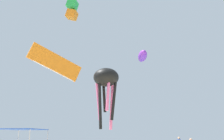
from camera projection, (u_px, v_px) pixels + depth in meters
The scene contains 5 objects.
canopy_tent at pixel (24, 130), 21.18m from camera, with size 2.89×3.28×2.44m.
kite_box_green at pixel (72, 10), 42.55m from camera, with size 1.86×1.54×3.60m.
kite_octopus_black at pixel (106, 80), 23.34m from camera, with size 3.13×3.13×5.56m.
kite_parafoil_orange at pixel (55, 63), 29.04m from camera, with size 5.18×4.49×3.93m.
kite_inflatable_purple at pixel (142, 56), 40.67m from camera, with size 2.36×4.84×1.80m.
Camera 1 is at (3.96, -19.36, 1.81)m, focal length 40.61 mm.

